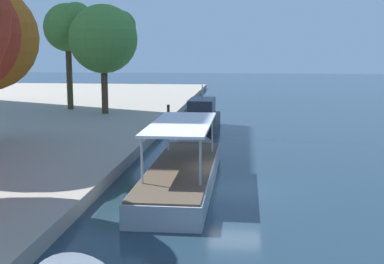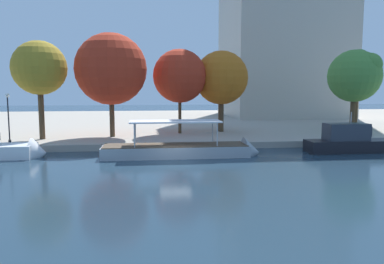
{
  "view_description": "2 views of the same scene",
  "coord_description": "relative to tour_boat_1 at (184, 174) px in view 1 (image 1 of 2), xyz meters",
  "views": [
    {
      "loc": [
        -23.66,
        -0.47,
        6.6
      ],
      "look_at": [
        0.51,
        2.07,
        2.61
      ],
      "focal_mm": 48.39,
      "sensor_mm": 36.0,
      "label": 1
    },
    {
      "loc": [
        -2.19,
        -29.18,
        5.79
      ],
      "look_at": [
        1.54,
        1.79,
        2.2
      ],
      "focal_mm": 34.86,
      "sensor_mm": 36.0,
      "label": 2
    }
  ],
  "objects": [
    {
      "name": "tour_boat_1",
      "position": [
        0.0,
        0.0,
        0.0
      ],
      "size": [
        13.72,
        3.06,
        4.23
      ],
      "rotation": [
        0.0,
        0.0,
        -0.0
      ],
      "color": "#9EA3A8",
      "rests_on": "ground_plane"
    },
    {
      "name": "tree_0",
      "position": [
        20.89,
        9.53,
        6.92
      ],
      "size": [
        6.11,
        6.11,
        9.74
      ],
      "color": "#4C3823",
      "rests_on": "dock_promenade"
    },
    {
      "name": "ground_plane",
      "position": [
        -1.16,
        -2.53,
        -0.37
      ],
      "size": [
        220.0,
        220.0,
        0.0
      ],
      "primitive_type": "plane",
      "color": "#1E3342"
    },
    {
      "name": "motor_yacht_2",
      "position": [
        15.9,
        0.41,
        0.36
      ],
      "size": [
        9.54,
        2.4,
        4.5
      ],
      "rotation": [
        0.0,
        0.0,
        -0.01
      ],
      "color": "black",
      "rests_on": "ground_plane"
    },
    {
      "name": "mooring_bollard_0",
      "position": [
        21.43,
        4.05,
        0.72
      ],
      "size": [
        0.28,
        0.28,
        0.83
      ],
      "color": "#2D2D33",
      "rests_on": "dock_promenade"
    },
    {
      "name": "tree_4",
      "position": [
        23.63,
        13.87,
        8.15
      ],
      "size": [
        4.56,
        4.83,
        10.13
      ],
      "color": "#4C3823",
      "rests_on": "dock_promenade"
    }
  ]
}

